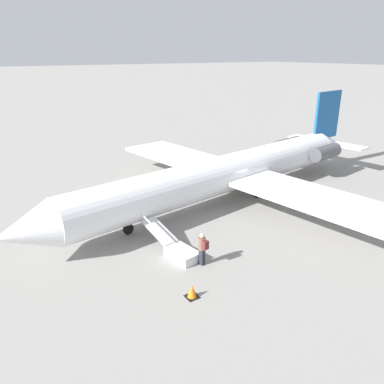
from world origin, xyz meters
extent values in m
plane|color=gray|center=(0.00, 0.00, 0.00)|extent=(600.00, 600.00, 0.00)
cylinder|color=white|center=(0.00, 0.00, 2.03)|extent=(24.48, 6.02, 2.62)
cone|color=white|center=(13.49, 1.91, 2.03)|extent=(3.22, 2.95, 2.57)
cone|color=white|center=(-13.75, -1.95, 2.03)|extent=(3.74, 3.03, 2.57)
cube|color=#145193|center=(-13.07, -1.85, 4.79)|extent=(3.67, 0.72, 4.20)
cube|color=white|center=(-13.43, -1.90, 2.30)|extent=(2.59, 7.50, 0.13)
cube|color=white|center=(-2.11, 6.19, 1.84)|extent=(5.59, 10.72, 0.26)
cube|color=white|center=(-0.30, -6.53, 1.84)|extent=(5.59, 10.72, 0.26)
cylinder|color=#4C4C51|center=(-10.44, 0.38, 2.23)|extent=(3.28, 1.61, 1.18)
cylinder|color=#4C4C51|center=(-9.93, -3.27, 2.23)|extent=(3.28, 1.61, 1.18)
cylinder|color=black|center=(7.84, 1.11, 0.32)|extent=(0.67, 0.25, 0.65)
cylinder|color=#4C4C51|center=(7.84, 1.11, 0.75)|extent=(0.12, 0.12, 0.20)
cylinder|color=black|center=(-2.58, 0.83, 0.32)|extent=(0.67, 0.25, 0.65)
cylinder|color=#4C4C51|center=(-2.58, 0.83, 0.75)|extent=(0.12, 0.12, 0.20)
cylinder|color=black|center=(-2.25, -1.51, 0.32)|extent=(0.67, 0.25, 0.65)
cylinder|color=#4C4C51|center=(-2.25, -1.51, 0.75)|extent=(0.12, 0.12, 0.20)
cube|color=silver|center=(6.64, 5.25, 0.25)|extent=(1.34, 1.94, 0.50)
cube|color=silver|center=(6.92, 3.27, 0.84)|extent=(1.20, 2.34, 0.80)
cube|color=silver|center=(7.36, 3.33, 1.34)|extent=(0.37, 2.20, 0.74)
cube|color=#23232D|center=(6.12, 6.27, 0.42)|extent=(0.24, 0.31, 0.85)
cylinder|color=brown|center=(6.12, 6.27, 1.18)|extent=(0.36, 0.36, 0.65)
sphere|color=beige|center=(6.12, 6.27, 1.62)|extent=(0.24, 0.24, 0.24)
cube|color=#592323|center=(6.09, 6.54, 1.21)|extent=(0.30, 0.22, 0.44)
cube|color=black|center=(8.02, 8.26, 0.01)|extent=(0.55, 0.55, 0.03)
cone|color=orange|center=(8.02, 8.26, 0.30)|extent=(0.42, 0.42, 0.61)
camera|label=1|loc=(15.53, 19.79, 10.09)|focal=35.00mm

